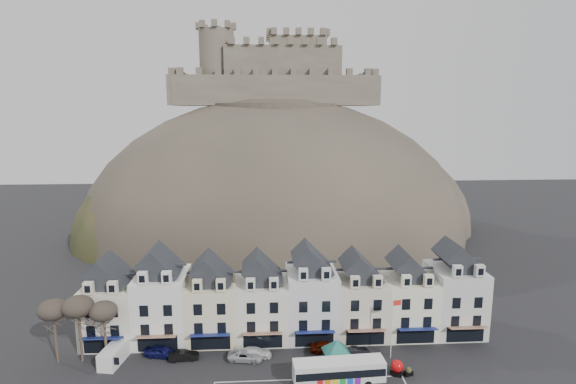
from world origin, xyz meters
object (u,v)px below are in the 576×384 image
at_px(red_buoy, 397,367).
at_px(car_navy, 161,351).
at_px(white_van, 114,355).
at_px(car_maroon, 326,347).
at_px(car_silver, 245,356).
at_px(bus_shelter, 337,347).
at_px(car_white, 255,352).
at_px(car_black, 184,355).
at_px(flagpole, 393,324).
at_px(car_charcoal, 356,352).
at_px(bus, 339,371).

height_order(red_buoy, car_navy, red_buoy).
xyz_separation_m(white_van, car_maroon, (26.69, 0.93, -0.36)).
bearing_deg(car_silver, car_maroon, -75.04).
xyz_separation_m(bus_shelter, white_van, (-27.36, 3.17, -2.00)).
bearing_deg(car_maroon, car_white, 99.19).
xyz_separation_m(car_black, car_white, (8.95, 0.20, -0.00)).
bearing_deg(car_maroon, flagpole, -97.11).
distance_m(bus_shelter, car_navy, 22.33).
bearing_deg(white_van, car_navy, 20.74).
xyz_separation_m(car_silver, car_charcoal, (14.06, 0.00, -0.00)).
xyz_separation_m(bus_shelter, flagpole, (7.39, 2.29, 1.49)).
distance_m(red_buoy, car_black, 26.27).
distance_m(red_buoy, car_charcoal, 5.80).
relative_size(car_black, car_maroon, 0.89).
distance_m(red_buoy, car_silver, 18.58).
relative_size(car_silver, car_charcoal, 1.17).
distance_m(red_buoy, car_navy, 29.37).
height_order(bus_shelter, car_navy, bus_shelter).
xyz_separation_m(bus_shelter, car_maroon, (-0.67, 4.10, -2.36)).
relative_size(car_navy, car_maroon, 1.02).
height_order(bus, car_maroon, bus).
height_order(bus, car_charcoal, bus).
height_order(bus, bus_shelter, bus_shelter).
distance_m(bus, car_white, 11.60).
xyz_separation_m(bus_shelter, car_black, (-18.82, 3.31, -2.46)).
distance_m(flagpole, car_silver, 18.89).
distance_m(bus, white_van, 27.81).
xyz_separation_m(car_navy, car_charcoal, (24.79, -1.43, -0.12)).
bearing_deg(car_silver, car_black, 94.03).
bearing_deg(car_maroon, car_black, 98.04).
xyz_separation_m(bus, red_buoy, (7.25, 1.49, -0.70)).
distance_m(white_van, car_black, 8.56).
relative_size(bus_shelter, red_buoy, 3.39).
distance_m(white_van, car_maroon, 26.71).
xyz_separation_m(car_navy, car_white, (11.93, -0.71, -0.12)).
bearing_deg(car_black, bus_shelter, -105.94).
bearing_deg(white_van, flagpole, 8.48).
xyz_separation_m(bus_shelter, red_buoy, (7.03, -1.35, -2.14)).
relative_size(bus, car_charcoal, 2.85).
xyz_separation_m(white_van, car_charcoal, (30.35, -0.37, -0.46)).
xyz_separation_m(red_buoy, car_navy, (-28.84, 5.58, -0.20)).
relative_size(bus, bus_shelter, 1.71).
bearing_deg(car_navy, car_black, -94.10).
bearing_deg(bus_shelter, flagpole, 9.86).
bearing_deg(car_charcoal, red_buoy, -154.68).
bearing_deg(red_buoy, car_navy, 169.06).
distance_m(white_van, car_charcoal, 30.36).
bearing_deg(car_white, red_buoy, -103.21).
bearing_deg(car_black, car_navy, 66.98).
height_order(bus_shelter, red_buoy, bus_shelter).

